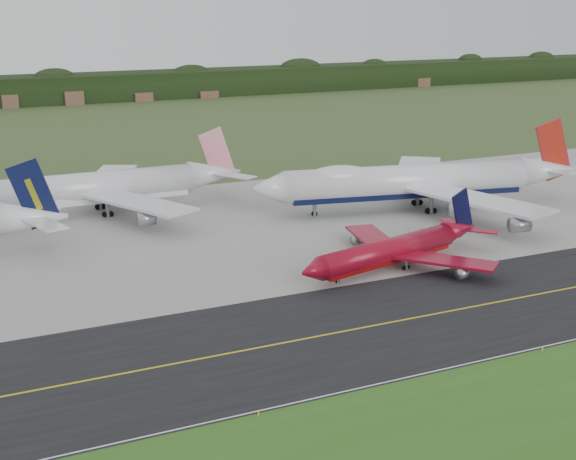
% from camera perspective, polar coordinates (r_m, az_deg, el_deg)
% --- Properties ---
extents(ground, '(600.00, 600.00, 0.00)m').
position_cam_1_polar(ground, '(122.31, 9.72, -5.20)').
color(ground, '#365126').
rests_on(ground, ground).
extents(taxiway, '(400.00, 32.00, 0.02)m').
position_cam_1_polar(taxiway, '(119.29, 10.80, -5.81)').
color(taxiway, black).
rests_on(taxiway, ground).
extents(apron, '(400.00, 78.00, 0.01)m').
position_cam_1_polar(apron, '(164.51, -0.33, 0.59)').
color(apron, gray).
rests_on(apron, ground).
extents(taxiway_centreline, '(400.00, 0.40, 0.00)m').
position_cam_1_polar(taxiway_centreline, '(119.28, 10.80, -5.80)').
color(taxiway_centreline, gold).
rests_on(taxiway_centreline, taxiway).
extents(taxiway_edge_line, '(400.00, 0.25, 0.00)m').
position_cam_1_polar(taxiway_edge_line, '(108.19, 15.61, -8.47)').
color(taxiway_edge_line, silver).
rests_on(taxiway_edge_line, taxiway).
extents(horizon_treeline, '(700.00, 25.00, 12.00)m').
position_cam_1_polar(horizon_treeline, '(374.80, -14.89, 9.63)').
color(horizon_treeline, black).
rests_on(horizon_treeline, ground).
extents(jet_ba_747, '(74.68, 61.04, 18.86)m').
position_cam_1_polar(jet_ba_747, '(174.82, 9.24, 3.47)').
color(jet_ba_747, silver).
rests_on(jet_ba_747, ground).
extents(jet_red_737, '(41.09, 32.85, 11.22)m').
position_cam_1_polar(jet_red_737, '(137.42, 7.75, -1.35)').
color(jet_red_737, maroon).
rests_on(jet_red_737, ground).
extents(jet_star_tail, '(63.54, 53.43, 16.83)m').
position_cam_1_polar(jet_star_tail, '(174.43, -13.12, 2.96)').
color(jet_star_tail, silver).
rests_on(jet_star_tail, ground).
extents(edge_marker_left, '(0.16, 0.16, 0.50)m').
position_cam_1_polar(edge_marker_left, '(89.96, -2.12, -12.94)').
color(edge_marker_left, yellow).
rests_on(edge_marker_left, ground).
extents(edge_marker_center, '(0.16, 0.16, 0.50)m').
position_cam_1_polar(edge_marker_center, '(110.05, 17.64, -8.09)').
color(edge_marker_center, yellow).
rests_on(edge_marker_center, ground).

